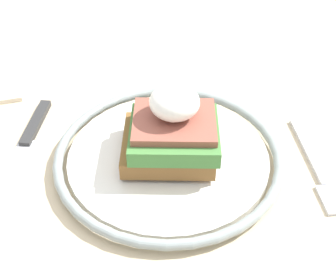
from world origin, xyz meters
TOP-DOWN VIEW (x-y plane):
  - dining_table at (0.00, 0.00)m, footprint 0.89×0.78m
  - plate at (0.01, 0.04)m, footprint 0.23×0.23m
  - sandwich at (0.00, 0.04)m, footprint 0.09×0.11m
  - fork at (-0.15, 0.05)m, footprint 0.03×0.14m
  - knife at (0.16, 0.02)m, footprint 0.03×0.20m

SIDE VIEW (x-z plane):
  - dining_table at x=0.00m, z-range 0.24..0.96m
  - fork at x=-0.15m, z-range 0.72..0.73m
  - knife at x=0.16m, z-range 0.72..0.73m
  - plate at x=0.01m, z-range 0.72..0.74m
  - sandwich at x=0.00m, z-range 0.73..0.80m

